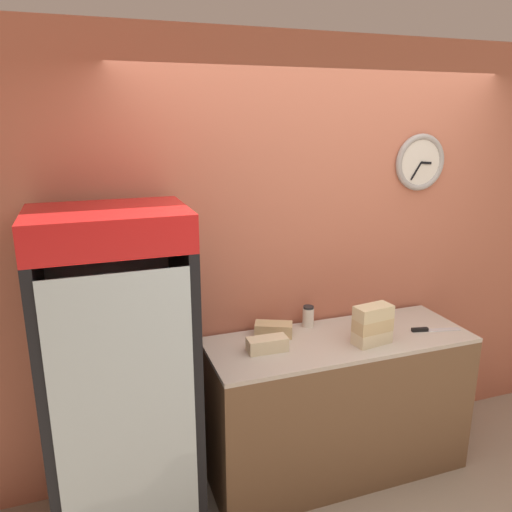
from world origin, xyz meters
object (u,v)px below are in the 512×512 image
object	(u,v)px
beverage_cooler	(118,361)
sandwich_flat_right	(267,344)
condiment_jar	(308,316)
sandwich_stack_middle	(373,325)
chefs_knife	(429,330)
sandwich_stack_top	(373,312)
sandwich_stack_bottom	(372,337)
sandwich_flat_left	(274,329)

from	to	relation	value
beverage_cooler	sandwich_flat_right	world-z (taller)	beverage_cooler
condiment_jar	sandwich_stack_middle	bearing A→B (deg)	-54.69
chefs_knife	beverage_cooler	bearing A→B (deg)	176.63
sandwich_flat_right	condiment_jar	bearing A→B (deg)	32.82
sandwich_flat_right	chefs_knife	distance (m)	1.07
sandwich_stack_top	chefs_knife	bearing A→B (deg)	4.33
sandwich_flat_right	condiment_jar	world-z (taller)	condiment_jar
beverage_cooler	sandwich_stack_bottom	bearing A→B (deg)	-5.70
sandwich_flat_left	chefs_knife	bearing A→B (deg)	-15.49
sandwich_flat_left	sandwich_flat_right	xyz separation A→B (m)	(-0.11, -0.18, 0.00)
sandwich_stack_middle	condiment_jar	bearing A→B (deg)	125.31
sandwich_stack_bottom	sandwich_stack_middle	world-z (taller)	sandwich_stack_middle
sandwich_stack_middle	condiment_jar	world-z (taller)	sandwich_stack_middle
chefs_knife	condiment_jar	size ratio (longest dim) A/B	2.34
sandwich_flat_left	sandwich_flat_right	bearing A→B (deg)	-121.29
sandwich_stack_middle	sandwich_flat_left	world-z (taller)	sandwich_stack_middle
sandwich_stack_middle	condiment_jar	xyz separation A→B (m)	(-0.25, 0.35, -0.05)
sandwich_stack_top	beverage_cooler	bearing A→B (deg)	174.30
sandwich_stack_bottom	condiment_jar	xyz separation A→B (m)	(-0.25, 0.35, 0.03)
sandwich_stack_middle	condiment_jar	distance (m)	0.44
sandwich_stack_top	sandwich_flat_right	distance (m)	0.65
sandwich_stack_bottom	sandwich_flat_right	world-z (taller)	sandwich_flat_right
sandwich_stack_middle	beverage_cooler	bearing A→B (deg)	174.30
beverage_cooler	condiment_jar	world-z (taller)	beverage_cooler
sandwich_stack_middle	sandwich_stack_top	bearing A→B (deg)	0.00
sandwich_flat_right	chefs_knife	world-z (taller)	sandwich_flat_right
sandwich_stack_bottom	sandwich_stack_top	xyz separation A→B (m)	(0.00, 0.00, 0.16)
sandwich_stack_top	sandwich_flat_left	bearing A→B (deg)	149.83
sandwich_stack_middle	chefs_knife	size ratio (longest dim) A/B	0.74
chefs_knife	sandwich_stack_bottom	bearing A→B (deg)	-175.67
sandwich_stack_bottom	condiment_jar	world-z (taller)	condiment_jar
sandwich_stack_middle	sandwich_flat_right	xyz separation A→B (m)	(-0.62, 0.11, -0.08)
sandwich_stack_bottom	beverage_cooler	bearing A→B (deg)	174.30
beverage_cooler	condiment_jar	bearing A→B (deg)	9.87
sandwich_flat_left	condiment_jar	xyz separation A→B (m)	(0.26, 0.06, 0.03)
beverage_cooler	sandwich_flat_right	bearing A→B (deg)	-2.14
sandwich_stack_top	sandwich_flat_left	world-z (taller)	sandwich_stack_top
sandwich_stack_bottom	sandwich_stack_middle	bearing A→B (deg)	0.00
sandwich_flat_left	sandwich_stack_middle	bearing A→B (deg)	-30.17
sandwich_stack_bottom	sandwich_flat_right	xyz separation A→B (m)	(-0.62, 0.11, 0.00)
beverage_cooler	chefs_knife	xyz separation A→B (m)	(1.89, -0.11, -0.06)
beverage_cooler	sandwich_flat_left	size ratio (longest dim) A/B	7.11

